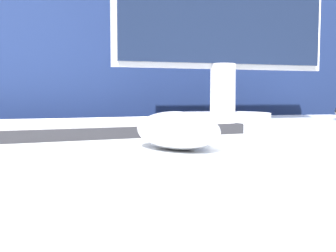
# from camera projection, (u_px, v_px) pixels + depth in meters

# --- Properties ---
(partition_panel) EXTENTS (5.00, 0.03, 1.22)m
(partition_panel) POSITION_uv_depth(u_px,v_px,m) (96.00, 162.00, 1.23)
(partition_panel) COLOR navy
(partition_panel) RESTS_ON ground_plane
(computer_mouse_near) EXTENTS (0.11, 0.14, 0.04)m
(computer_mouse_near) POSITION_uv_depth(u_px,v_px,m) (177.00, 130.00, 0.43)
(computer_mouse_near) COLOR white
(computer_mouse_near) RESTS_ON desk
(keyboard) EXTENTS (0.39, 0.17, 0.02)m
(keyboard) POSITION_uv_depth(u_px,v_px,m) (117.00, 127.00, 0.60)
(keyboard) COLOR #28282D
(keyboard) RESTS_ON desk
(monitor) EXTENTS (0.53, 0.23, 0.51)m
(monitor) POSITION_uv_depth(u_px,v_px,m) (223.00, 6.00, 0.92)
(monitor) COLOR white
(monitor) RESTS_ON desk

